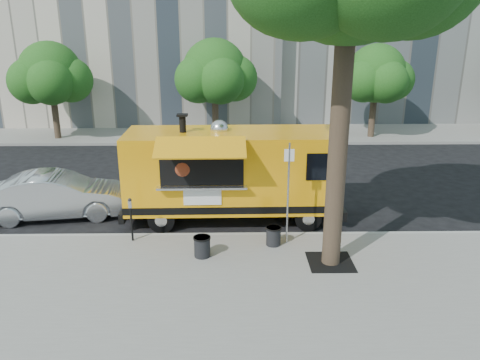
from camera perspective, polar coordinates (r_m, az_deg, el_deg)
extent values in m
plane|color=black|center=(15.33, -0.79, -5.62)|extent=(120.00, 120.00, 0.00)
cube|color=gray|center=(11.74, -0.72, -13.17)|extent=(60.00, 6.00, 0.15)
cube|color=#999993|center=(14.45, -0.77, -6.83)|extent=(60.00, 0.14, 0.16)
cube|color=gray|center=(28.20, -0.88, 5.63)|extent=(60.00, 5.00, 0.15)
cylinder|color=#33261C|center=(11.86, 11.88, 4.22)|extent=(0.48, 0.48, 6.50)
cube|color=black|center=(13.01, 10.95, -9.79)|extent=(1.20, 1.20, 0.02)
cylinder|color=#33261C|center=(28.55, -21.57, 7.35)|extent=(0.36, 0.36, 2.60)
sphere|color=#194813|center=(28.26, -22.12, 12.01)|extent=(3.42, 3.42, 3.42)
cylinder|color=#33261C|center=(27.17, -3.02, 8.09)|extent=(0.36, 0.36, 2.60)
sphere|color=#194813|center=(26.85, -3.11, 13.14)|extent=(3.60, 3.60, 3.60)
cylinder|color=#33261C|center=(28.03, 15.85, 7.74)|extent=(0.36, 0.36, 2.60)
sphere|color=#194813|center=(27.73, 16.26, 12.39)|extent=(3.24, 3.24, 3.24)
cylinder|color=silver|center=(13.37, 5.87, -1.75)|extent=(0.06, 0.06, 3.00)
cube|color=white|center=(13.03, 6.03, 3.02)|extent=(0.28, 0.02, 0.35)
cylinder|color=black|center=(14.14, -13.08, -5.25)|extent=(0.06, 0.06, 1.05)
cube|color=silver|center=(13.91, -13.26, -2.89)|extent=(0.10, 0.08, 0.22)
sphere|color=black|center=(13.87, -13.30, -2.39)|extent=(0.11, 0.11, 0.11)
cube|color=#FFA60D|center=(15.28, -0.89, 1.35)|extent=(6.87, 2.40, 2.47)
cube|color=black|center=(15.60, -0.88, -2.18)|extent=(6.89, 2.42, 0.23)
cube|color=black|center=(16.13, 11.68, -2.96)|extent=(0.21, 2.20, 0.32)
cube|color=black|center=(16.05, -13.49, -3.20)|extent=(0.21, 2.20, 0.32)
cube|color=black|center=(15.60, 11.85, 2.82)|extent=(0.07, 1.85, 1.00)
cylinder|color=black|center=(15.04, 8.27, -4.55)|extent=(0.85, 0.31, 0.84)
cylinder|color=black|center=(16.82, 7.18, -2.02)|extent=(0.85, 0.31, 0.84)
cylinder|color=black|center=(14.97, -9.54, -4.74)|extent=(0.85, 0.31, 0.84)
cylinder|color=black|center=(16.76, -8.68, -2.17)|extent=(0.85, 0.31, 0.84)
cube|color=black|center=(14.14, -4.68, 1.56)|extent=(2.53, 0.21, 1.11)
cube|color=silver|center=(14.17, -4.65, -0.92)|extent=(2.73, 0.38, 0.06)
cube|color=#FFA60D|center=(13.41, -4.88, 3.97)|extent=(2.64, 1.03, 0.44)
cube|color=white|center=(14.35, -4.60, -2.05)|extent=(1.16, 0.05, 0.53)
cylinder|color=black|center=(14.98, -7.01, 6.79)|extent=(0.21, 0.21, 0.58)
sphere|color=silver|center=(15.17, -2.53, 6.24)|extent=(0.59, 0.59, 0.59)
sphere|color=brown|center=(14.47, -6.91, 1.68)|extent=(0.88, 0.88, 0.88)
cylinder|color=#FF590C|center=(14.29, -6.97, 0.92)|extent=(0.36, 0.13, 0.36)
imported|color=#B7B9BF|center=(16.94, -21.34, -1.77)|extent=(4.86, 2.30, 1.54)
cylinder|color=black|center=(13.01, -4.64, -8.10)|extent=(0.44, 0.44, 0.58)
cylinder|color=black|center=(12.89, -4.67, -7.02)|extent=(0.48, 0.48, 0.04)
cylinder|color=black|center=(13.65, 4.10, -6.82)|extent=(0.42, 0.42, 0.55)
cylinder|color=black|center=(13.55, 4.12, -5.84)|extent=(0.46, 0.46, 0.04)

